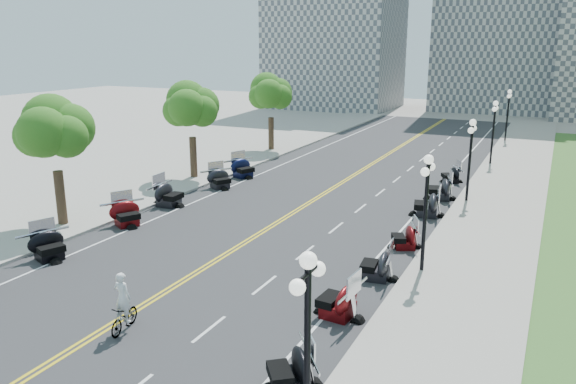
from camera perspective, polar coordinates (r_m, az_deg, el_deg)
The scene contains 47 objects.
ground at distance 24.45m, azimuth -9.09°, elevation -7.98°, with size 160.00×160.00×0.00m, color gray.
road at distance 32.63m, azimuth 0.92°, elevation -1.88°, with size 16.00×90.00×0.01m, color #333335.
centerline_yellow_a at distance 32.67m, azimuth 0.73°, elevation -1.84°, with size 0.12×90.00×0.00m, color yellow.
centerline_yellow_b at distance 32.58m, azimuth 1.11°, elevation -1.89°, with size 0.12×90.00×0.00m, color yellow.
edge_line_north at distance 30.62m, azimuth 11.87°, elevation -3.33°, with size 0.12×90.00×0.00m, color white.
edge_line_south at distance 35.68m, azimuth -8.44°, elevation -0.56°, with size 0.12×90.00×0.00m, color white.
lane_dash_5 at distance 19.82m, azimuth -8.01°, elevation -13.62°, with size 0.12×2.00×0.00m, color white.
lane_dash_6 at distance 22.89m, azimuth -2.40°, elevation -9.40°, with size 0.12×2.00×0.00m, color white.
lane_dash_7 at distance 26.20m, azimuth 1.75°, elevation -6.16°, with size 0.12×2.00×0.00m, color white.
lane_dash_8 at distance 29.69m, azimuth 4.91°, elevation -3.64°, with size 0.12×2.00×0.00m, color white.
lane_dash_9 at distance 33.29m, azimuth 7.38°, elevation -1.65°, with size 0.12×2.00×0.00m, color white.
lane_dash_10 at distance 36.97m, azimuth 9.37°, elevation -0.05°, with size 0.12×2.00×0.00m, color white.
lane_dash_11 at distance 40.72m, azimuth 10.99°, elevation 1.26°, with size 0.12×2.00×0.00m, color white.
lane_dash_12 at distance 44.50m, azimuth 12.33°, elevation 2.35°, with size 0.12×2.00×0.00m, color white.
lane_dash_13 at distance 48.32m, azimuth 13.47°, elevation 3.26°, with size 0.12×2.00×0.00m, color white.
lane_dash_14 at distance 52.17m, azimuth 14.44°, elevation 4.04°, with size 0.12×2.00×0.00m, color white.
lane_dash_15 at distance 56.04m, azimuth 15.28°, elevation 4.71°, with size 0.12×2.00×0.00m, color white.
lane_dash_16 at distance 59.93m, azimuth 16.01°, elevation 5.30°, with size 0.12×2.00×0.00m, color white.
lane_dash_17 at distance 63.83m, azimuth 16.65°, elevation 5.81°, with size 0.12×2.00×0.00m, color white.
lane_dash_18 at distance 67.74m, azimuth 17.22°, elevation 6.26°, with size 0.12×2.00×0.00m, color white.
lane_dash_19 at distance 71.67m, azimuth 17.73°, elevation 6.66°, with size 0.12×2.00×0.00m, color white.
sidewalk_north at distance 29.97m, azimuth 19.50°, elevation -4.17°, with size 5.00×90.00×0.15m, color #9E9991.
sidewalk_south at distance 38.07m, azimuth -13.57°, elevation 0.26°, with size 5.00×90.00×0.15m, color #9E9991.
distant_block_a at distance 86.24m, azimuth 4.84°, elevation 17.24°, with size 18.00×14.00×26.00m, color gray.
distant_block_b at distance 87.01m, azimuth 20.74°, elevation 17.67°, with size 16.00×12.00×30.00m, color gray.
street_lamp_1 at distance 13.20m, azimuth 1.97°, elevation -16.27°, with size 0.50×1.20×4.90m, color black, non-canonical shape.
street_lamp_2 at distance 23.80m, azimuth 13.76°, elevation -2.21°, with size 0.50×1.20×4.90m, color black, non-canonical shape.
street_lamp_3 at distance 35.31m, azimuth 17.97°, elevation 3.03°, with size 0.50×1.20×4.90m, color black, non-canonical shape.
street_lamp_4 at distance 47.07m, azimuth 20.11°, elevation 5.67°, with size 0.50×1.20×4.90m, color black, non-canonical shape.
street_lamp_5 at distance 58.92m, azimuth 21.39°, elevation 7.24°, with size 0.50×1.20×4.90m, color black, non-canonical shape.
tree_2 at distance 31.15m, azimuth -22.67°, elevation 5.12°, with size 4.80×4.80×9.20m, color #235619, non-canonical shape.
tree_3 at distance 40.03m, azimuth -9.79°, elevation 7.99°, with size 4.80×4.80×9.20m, color #235619, non-canonical shape.
tree_4 at distance 50.23m, azimuth -1.75°, elevation 9.56°, with size 4.80×4.80×9.20m, color #235619, non-canonical shape.
motorcycle_n_4 at distance 16.38m, azimuth 0.26°, elevation -17.43°, with size 1.92×1.92×1.34m, color black, non-canonical shape.
motorcycle_n_5 at distance 20.23m, azimuth 5.12°, elevation -10.67°, with size 2.05×2.05×1.44m, color #590A0C, non-canonical shape.
motorcycle_n_6 at distance 23.46m, azimuth 9.00°, elevation -7.18°, with size 1.94×1.94×1.36m, color black, non-canonical shape.
motorcycle_n_7 at distance 27.13m, azimuth 11.76°, elevation -4.37°, with size 1.77×1.77×1.24m, color #590A0C, non-canonical shape.
motorcycle_n_8 at distance 32.30m, azimuth 13.93°, elevation -1.10°, with size 2.19×2.19×1.53m, color black, non-canonical shape.
motorcycle_n_9 at distance 35.93m, azimuth 15.18°, elevation 0.43°, with size 2.19×2.19×1.53m, color black, non-canonical shape.
motorcycle_n_10 at distance 40.57m, azimuth 16.23°, elevation 1.77°, with size 1.77×1.77×1.24m, color black, non-canonical shape.
motorcycle_s_5 at distance 27.36m, azimuth -23.17°, elevation -4.92°, with size 2.04×2.04×1.42m, color black, non-canonical shape.
motorcycle_s_6 at distance 30.96m, azimuth -16.10°, elevation -2.02°, with size 2.08×2.08×1.45m, color #590A0C, non-canonical shape.
motorcycle_s_7 at distance 34.05m, azimuth -12.05°, elevation -0.14°, with size 2.23×2.23×1.56m, color black, non-canonical shape.
motorcycle_s_8 at distance 37.69m, azimuth -6.95°, elevation 1.42°, with size 2.02×2.02×1.41m, color black, non-canonical shape.
motorcycle_s_9 at distance 40.61m, azimuth -4.60°, elevation 2.53°, with size 2.15×2.15×1.50m, color black, non-canonical shape.
bicycle at distance 20.11m, azimuth -16.30°, elevation -12.14°, with size 0.46×1.62×0.97m, color #A51414.
cyclist_rider at distance 19.54m, azimuth -16.59°, elevation -8.55°, with size 0.64×0.42×1.77m, color white.
Camera 1 is at (13.12, -18.35, 9.43)m, focal length 35.00 mm.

